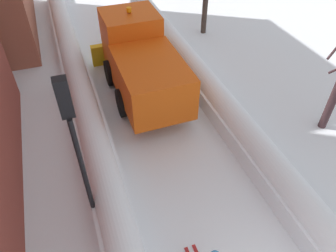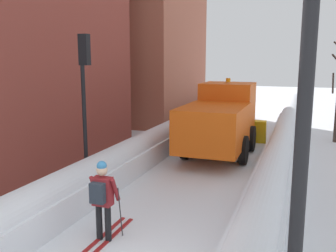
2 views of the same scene
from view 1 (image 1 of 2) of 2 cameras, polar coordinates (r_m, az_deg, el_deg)
The scene contains 5 objects.
ground_plane at distance 14.19m, azimuth -5.30°, elevation 7.33°, with size 80.00×80.00×0.00m, color white.
snowbank_left at distance 13.62m, azimuth -15.42°, elevation 6.98°, with size 1.10×36.00×1.17m.
snowbank_right at distance 14.60m, azimuth 3.97°, elevation 10.75°, with size 1.10×36.00×1.08m.
plow_truck at distance 12.89m, azimuth -4.80°, elevation 11.30°, with size 3.20×5.98×3.12m.
traffic_light_pole at distance 7.21m, azimuth -16.37°, elevation -1.46°, with size 0.28×0.42×4.66m.
Camera 1 is at (-2.74, -1.38, 8.01)m, focal length 34.39 mm.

